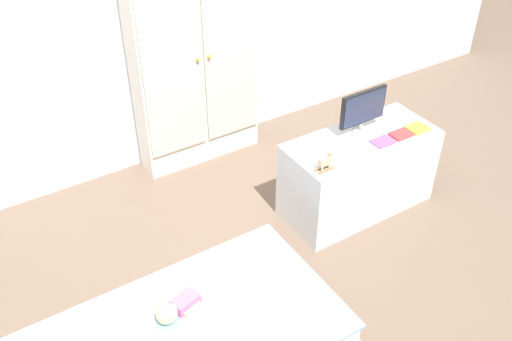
{
  "coord_description": "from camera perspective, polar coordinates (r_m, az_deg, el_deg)",
  "views": [
    {
      "loc": [
        -1.26,
        -1.67,
        2.38
      ],
      "look_at": [
        0.05,
        0.41,
        0.56
      ],
      "focal_mm": 40.24,
      "sensor_mm": 36.0,
      "label": 1
    }
  ],
  "objects": [
    {
      "name": "rocking_horse_toy",
      "position": [
        3.12,
        7.02,
        1.03
      ],
      "size": [
        0.11,
        0.04,
        0.13
      ],
      "color": "#8E6642",
      "rests_on": "tv_stand"
    },
    {
      "name": "wardrobe",
      "position": [
        3.77,
        -6.14,
        11.75
      ],
      "size": [
        0.84,
        0.25,
        1.61
      ],
      "color": "white",
      "rests_on": "ground_plane"
    },
    {
      "name": "tv_monitor",
      "position": [
        3.43,
        10.6,
        6.07
      ],
      "size": [
        0.32,
        0.1,
        0.27
      ],
      "color": "#99999E",
      "rests_on": "tv_stand"
    },
    {
      "name": "ground_plane",
      "position": [
        3.18,
        3.23,
        -12.27
      ],
      "size": [
        10.0,
        10.0,
        0.02
      ],
      "primitive_type": "cube",
      "color": "brown"
    },
    {
      "name": "tv_stand",
      "position": [
        3.59,
        10.12,
        -0.28
      ],
      "size": [
        0.94,
        0.42,
        0.51
      ],
      "primitive_type": "cube",
      "color": "silver",
      "rests_on": "ground_plane"
    },
    {
      "name": "book_red",
      "position": [
        3.52,
        14.2,
        3.5
      ],
      "size": [
        0.12,
        0.09,
        0.01
      ],
      "primitive_type": "cube",
      "color": "#CC3838",
      "rests_on": "tv_stand"
    },
    {
      "name": "book_purple",
      "position": [
        3.43,
        12.49,
        2.81
      ],
      "size": [
        0.13,
        0.1,
        0.01
      ],
      "primitive_type": "cube",
      "color": "#8E51B2",
      "rests_on": "tv_stand"
    },
    {
      "name": "book_orange",
      "position": [
        3.61,
        15.72,
        4.08
      ],
      "size": [
        0.13,
        0.11,
        0.01
      ],
      "primitive_type": "cube",
      "color": "orange",
      "rests_on": "tv_stand"
    },
    {
      "name": "doll",
      "position": [
        2.75,
        -7.71,
        -13.24
      ],
      "size": [
        0.39,
        0.17,
        0.1
      ],
      "color": "#D6668E",
      "rests_on": "bed"
    }
  ]
}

